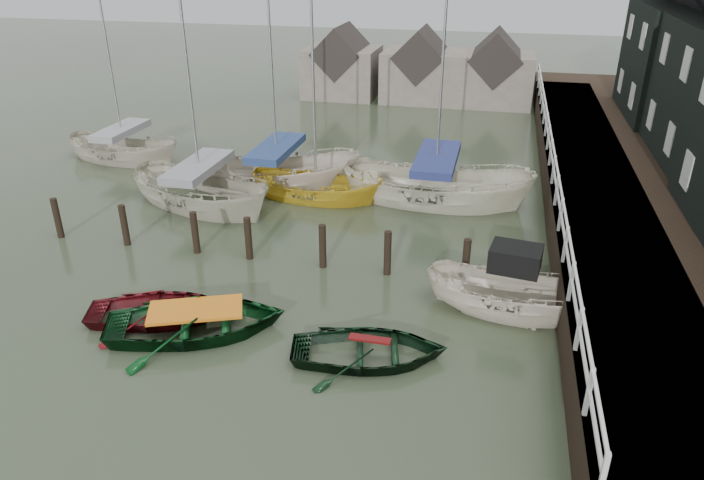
% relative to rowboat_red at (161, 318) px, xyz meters
% --- Properties ---
extents(ground, '(120.00, 120.00, 0.00)m').
position_rel_rowboat_red_xyz_m(ground, '(2.18, 0.82, 0.00)').
color(ground, '#2B3320').
rests_on(ground, ground).
extents(pier, '(3.04, 32.00, 2.70)m').
position_rel_rowboat_red_xyz_m(pier, '(11.66, 10.82, 0.71)').
color(pier, black).
rests_on(pier, ground).
extents(mooring_pilings, '(13.72, 0.22, 1.80)m').
position_rel_rowboat_red_xyz_m(mooring_pilings, '(1.07, 3.82, 0.50)').
color(mooring_pilings, black).
rests_on(mooring_pilings, ground).
extents(far_sheds, '(14.00, 4.08, 4.39)m').
position_rel_rowboat_red_xyz_m(far_sheds, '(3.02, 26.82, 1.86)').
color(far_sheds, '#665B51').
rests_on(far_sheds, ground).
extents(rowboat_red, '(4.38, 3.71, 0.77)m').
position_rel_rowboat_red_xyz_m(rowboat_red, '(0.00, 0.00, 0.00)').
color(rowboat_red, '#570C11').
rests_on(rowboat_red, ground).
extents(rowboat_green, '(5.37, 4.67, 0.93)m').
position_rel_rowboat_red_xyz_m(rowboat_green, '(1.25, -0.37, 0.00)').
color(rowboat_green, black).
rests_on(rowboat_green, ground).
extents(rowboat_dkgreen, '(4.22, 3.41, 0.77)m').
position_rel_rowboat_red_xyz_m(rowboat_dkgreen, '(5.75, -0.46, 0.00)').
color(rowboat_dkgreen, black).
rests_on(rowboat_dkgreen, ground).
extents(motorboat, '(4.83, 2.39, 2.76)m').
position_rel_rowboat_red_xyz_m(motorboat, '(8.98, 2.45, 0.09)').
color(motorboat, beige).
rests_on(motorboat, ground).
extents(sailboat_a, '(7.08, 4.75, 11.36)m').
position_rel_rowboat_red_xyz_m(sailboat_a, '(-2.41, 7.53, 0.06)').
color(sailboat_a, beige).
rests_on(sailboat_a, ground).
extents(sailboat_b, '(7.20, 4.10, 10.88)m').
position_rel_rowboat_red_xyz_m(sailboat_b, '(-0.36, 10.26, 0.06)').
color(sailboat_b, beige).
rests_on(sailboat_b, ground).
extents(sailboat_c, '(5.57, 2.54, 9.50)m').
position_rel_rowboat_red_xyz_m(sailboat_c, '(1.57, 9.28, 0.02)').
color(sailboat_c, gold).
rests_on(sailboat_c, ground).
extents(sailboat_d, '(7.57, 3.32, 12.43)m').
position_rel_rowboat_red_xyz_m(sailboat_d, '(6.09, 10.04, 0.06)').
color(sailboat_d, beige).
rests_on(sailboat_d, ground).
extents(sailboat_e, '(6.15, 3.08, 9.11)m').
position_rel_rowboat_red_xyz_m(sailboat_e, '(-8.27, 11.78, 0.06)').
color(sailboat_e, beige).
rests_on(sailboat_e, ground).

